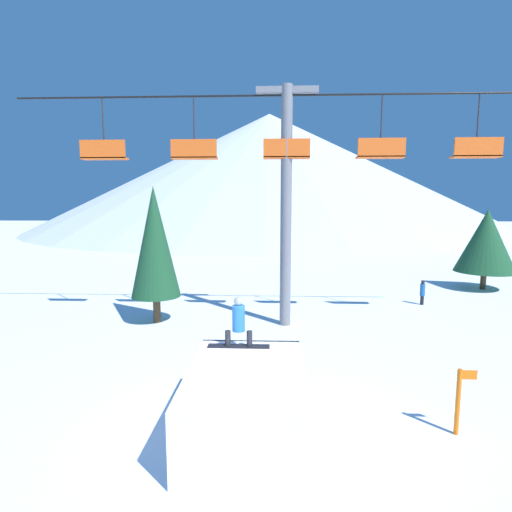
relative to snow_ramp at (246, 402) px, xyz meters
The scene contains 9 objects.
ground_plane 0.81m from the snow_ramp, 163.06° to the left, with size 220.00×220.00×0.00m, color white.
mountain_ridge 74.30m from the snow_ramp, 90.27° to the left, with size 89.05×89.05×22.63m.
snow_ramp is the anchor object (origin of this frame).
snowboarder 1.91m from the snow_ramp, 101.55° to the left, with size 1.52×0.31×1.26m.
chairlift 9.46m from the snow_ramp, 82.38° to the left, with size 21.30×0.44×9.48m.
pine_tree_near 9.49m from the snow_ramp, 118.16° to the left, with size 2.02×2.02×5.68m.
pine_tree_far 20.14m from the snow_ramp, 50.19° to the left, with size 3.30×3.30×4.64m.
trail_marker 4.54m from the snow_ramp, ahead, with size 0.41×0.10×1.47m.
distant_skier 13.99m from the snow_ramp, 55.50° to the left, with size 0.24×0.24×1.23m.
Camera 1 is at (0.91, -8.16, 4.93)m, focal length 28.00 mm.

